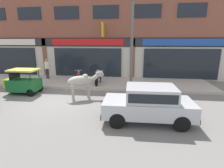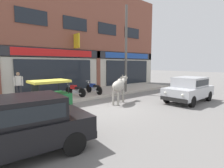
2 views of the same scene
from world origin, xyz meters
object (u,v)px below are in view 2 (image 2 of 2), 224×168
at_px(motorcycle_0, 75,90).
at_px(pedestrian, 18,83).
at_px(car_0, 18,124).
at_px(motorcycle_1, 94,88).
at_px(auto_rickshaw, 47,100).
at_px(car_1, 189,88).
at_px(cow, 119,86).
at_px(utility_pole, 126,49).

height_order(motorcycle_0, pedestrian, pedestrian).
relative_size(car_0, motorcycle_1, 2.05).
bearing_deg(auto_rickshaw, motorcycle_1, 30.12).
bearing_deg(pedestrian, car_1, -40.36).
distance_m(cow, car_1, 4.19).
bearing_deg(motorcycle_0, utility_pole, -11.66).
xyz_separation_m(auto_rickshaw, motorcycle_1, (4.15, 2.41, -0.12)).
bearing_deg(pedestrian, motorcycle_1, -15.49).
bearing_deg(car_0, utility_pole, 29.29).
height_order(cow, utility_pole, utility_pole).
xyz_separation_m(car_1, motorcycle_1, (-3.18, 5.26, -0.27)).
relative_size(cow, pedestrian, 1.22).
bearing_deg(auto_rickshaw, motorcycle_0, 41.57).
height_order(cow, car_0, cow).
bearing_deg(auto_rickshaw, car_1, -21.26).
relative_size(motorcycle_0, utility_pole, 0.28).
bearing_deg(car_1, cow, 145.46).
xyz_separation_m(car_0, utility_pole, (8.33, 4.68, 2.47)).
relative_size(auto_rickshaw, utility_pole, 0.32).
bearing_deg(car_1, motorcycle_1, 121.13).
distance_m(auto_rickshaw, pedestrian, 3.69).
relative_size(auto_rickshaw, pedestrian, 1.25).
bearing_deg(cow, motorcycle_0, 112.83).
height_order(cow, motorcycle_0, cow).
bearing_deg(car_0, auto_rickshaw, 59.21).
distance_m(car_0, motorcycle_0, 7.09).
height_order(auto_rickshaw, utility_pole, utility_pole).
bearing_deg(auto_rickshaw, cow, -7.03).
bearing_deg(car_0, car_1, 1.48).
height_order(motorcycle_0, motorcycle_1, same).
relative_size(motorcycle_1, pedestrian, 1.13).
height_order(car_1, motorcycle_1, car_1).
bearing_deg(motorcycle_1, car_1, -58.87).
xyz_separation_m(cow, utility_pole, (2.61, 2.07, 2.28)).
xyz_separation_m(car_1, auto_rickshaw, (-7.33, 2.85, -0.15)).
bearing_deg(utility_pole, auto_rickshaw, -166.26).
height_order(cow, auto_rickshaw, cow).
xyz_separation_m(cow, auto_rickshaw, (-3.88, 0.48, -0.35)).
xyz_separation_m(cow, motorcycle_1, (0.27, 2.89, -0.46)).
bearing_deg(pedestrian, cow, -44.50).
relative_size(car_0, motorcycle_0, 2.08).
bearing_deg(motorcycle_1, cow, -95.33).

